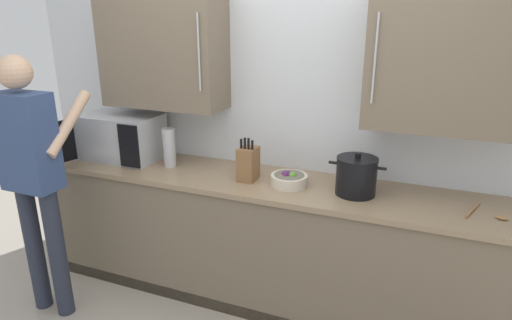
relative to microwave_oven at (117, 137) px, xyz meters
The scene contains 9 objects.
back_wall_tiled 1.38m from the microwave_oven, 11.01° to the left, with size 4.19×0.44×2.71m.
counter_unit 1.44m from the microwave_oven, ahead, with size 3.39×0.60×0.90m.
microwave_oven is the anchor object (origin of this frame).
wooden_spoon 2.51m from the microwave_oven, ahead, with size 0.22×0.23×0.02m.
thermos_flask 0.47m from the microwave_oven, ahead, with size 0.09×0.09×0.28m.
knife_block 1.09m from the microwave_oven, ahead, with size 0.11×0.15×0.29m.
stock_pot 1.79m from the microwave_oven, ahead, with size 0.34×0.25×0.26m.
fruit_bowl 1.38m from the microwave_oven, ahead, with size 0.23×0.23×0.10m.
person_figure 0.69m from the microwave_oven, 98.36° to the right, with size 0.44×0.51×1.72m.
Camera 1 is at (0.83, -1.56, 1.94)m, focal length 30.45 mm.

